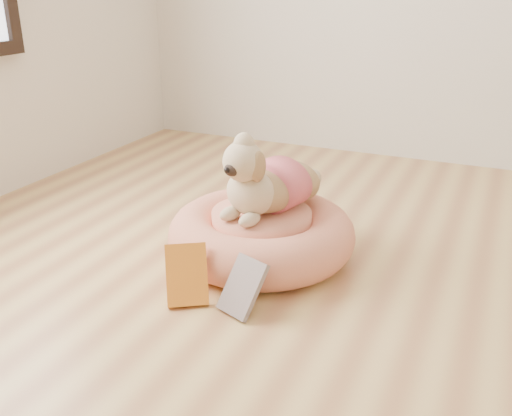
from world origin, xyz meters
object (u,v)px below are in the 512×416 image
at_px(book_white, 243,287).
at_px(book_yellow, 187,275).
at_px(pet_bed, 262,234).
at_px(dog, 267,169).

bearing_deg(book_white, book_yellow, -153.15).
xyz_separation_m(book_yellow, book_white, (0.19, 0.02, -0.01)).
distance_m(pet_bed, dog, 0.25).
height_order(pet_bed, book_yellow, book_yellow).
distance_m(book_yellow, book_white, 0.19).
distance_m(dog, book_yellow, 0.48).
height_order(dog, book_white, dog).
xyz_separation_m(dog, book_white, (0.09, -0.38, -0.26)).
bearing_deg(dog, pet_bed, -119.17).
distance_m(dog, book_white, 0.47).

